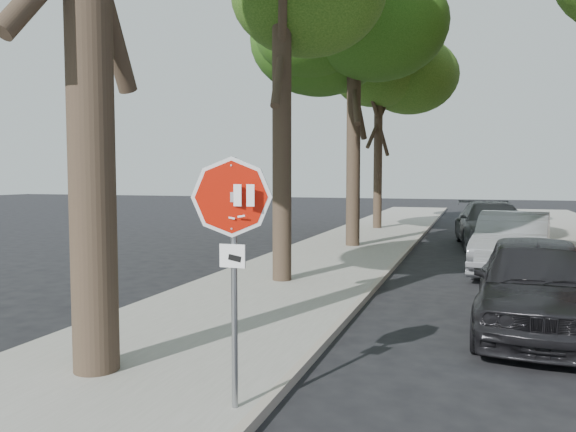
# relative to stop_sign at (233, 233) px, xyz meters

# --- Properties ---
(ground) EXTENTS (120.00, 120.00, 0.00)m
(ground) POSITION_rel_stop_sign_xyz_m (0.70, 0.03, -1.95)
(ground) COLOR black
(ground) RESTS_ON ground
(sidewalk_left) EXTENTS (4.00, 55.00, 0.12)m
(sidewalk_left) POSITION_rel_stop_sign_xyz_m (-1.80, 12.03, -1.89)
(sidewalk_left) COLOR gray
(sidewalk_left) RESTS_ON ground
(curb_left) EXTENTS (0.12, 55.00, 0.13)m
(curb_left) POSITION_rel_stop_sign_xyz_m (0.25, 12.03, -1.88)
(curb_left) COLOR #9E9384
(curb_left) RESTS_ON ground
(curb_right) EXTENTS (0.12, 55.00, 0.13)m
(curb_right) POSITION_rel_stop_sign_xyz_m (4.65, 12.03, -1.88)
(curb_right) COLOR #9E9384
(curb_right) RESTS_ON ground
(stop_sign) EXTENTS (0.76, 0.34, 2.61)m
(stop_sign) POSITION_rel_stop_sign_xyz_m (0.00, 0.00, 0.00)
(stop_sign) COLOR gray
(stop_sign) RESTS_ON sidewalk_left
(tree_mid_b) EXTENTS (5.88, 5.46, 10.36)m
(tree_mid_b) POSITION_rel_stop_sign_xyz_m (-1.72, 14.15, 6.05)
(tree_mid_b) COLOR black
(tree_mid_b) RESTS_ON sidewalk_left
(tree_far) EXTENTS (5.29, 4.91, 9.33)m
(tree_far) POSITION_rel_stop_sign_xyz_m (-2.02, 21.14, 5.26)
(tree_far) COLOR black
(tree_far) RESTS_ON sidewalk_left
(car_a) EXTENTS (2.10, 4.73, 1.58)m
(car_a) POSITION_rel_stop_sign_xyz_m (3.30, 4.57, -1.16)
(car_a) COLOR black
(car_a) RESTS_ON ground
(car_b) EXTENTS (2.29, 5.02, 1.60)m
(car_b) POSITION_rel_stop_sign_xyz_m (3.30, 10.46, -1.15)
(car_b) COLOR gray
(car_b) RESTS_ON ground
(car_c) EXTENTS (2.84, 5.81, 1.63)m
(car_c) POSITION_rel_stop_sign_xyz_m (2.93, 15.98, -1.14)
(car_c) COLOR #434448
(car_c) RESTS_ON ground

